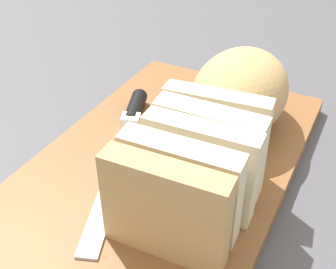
{
  "coord_description": "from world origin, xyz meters",
  "views": [
    {
      "loc": [
        0.36,
        0.18,
        0.34
      ],
      "look_at": [
        0.0,
        0.0,
        0.05
      ],
      "focal_mm": 45.78,
      "sensor_mm": 36.0,
      "label": 1
    }
  ],
  "objects": [
    {
      "name": "crumb_near_knife",
      "position": [
        0.04,
        0.02,
        0.02
      ],
      "size": [
        0.0,
        0.0,
        0.0
      ],
      "primitive_type": "sphere",
      "color": "#A8753D",
      "rests_on": "cutting_board"
    },
    {
      "name": "cutting_board",
      "position": [
        0.0,
        0.0,
        0.01
      ],
      "size": [
        0.44,
        0.29,
        0.02
      ],
      "primitive_type": "cube",
      "rotation": [
        0.0,
        0.0,
        -0.02
      ],
      "color": "brown",
      "rests_on": "ground_plane"
    },
    {
      "name": "bread_knife",
      "position": [
        -0.02,
        -0.07,
        0.03
      ],
      "size": [
        0.27,
        0.11,
        0.02
      ],
      "rotation": [
        0.0,
        0.0,
        0.34
      ],
      "color": "silver",
      "rests_on": "cutting_board"
    },
    {
      "name": "crumb_stray_left",
      "position": [
        -0.06,
        0.03,
        0.02
      ],
      "size": [
        0.01,
        0.01,
        0.01
      ],
      "primitive_type": "sphere",
      "color": "#A8753D",
      "rests_on": "cutting_board"
    },
    {
      "name": "crumb_near_loaf",
      "position": [
        0.02,
        -0.06,
        0.02
      ],
      "size": [
        0.01,
        0.01,
        0.01
      ],
      "primitive_type": "sphere",
      "color": "#A8753D",
      "rests_on": "cutting_board"
    },
    {
      "name": "crumb_stray_right",
      "position": [
        0.03,
        -0.0,
        0.02
      ],
      "size": [
        0.0,
        0.0,
        0.0
      ],
      "primitive_type": "sphere",
      "color": "#A8753D",
      "rests_on": "cutting_board"
    },
    {
      "name": "bread_loaf",
      "position": [
        -0.03,
        0.05,
        0.07
      ],
      "size": [
        0.33,
        0.13,
        0.1
      ],
      "rotation": [
        0.0,
        0.0,
        0.04
      ],
      "color": "tan",
      "rests_on": "cutting_board"
    },
    {
      "name": "ground_plane",
      "position": [
        0.0,
        0.0,
        0.0
      ],
      "size": [
        3.0,
        3.0,
        0.0
      ],
      "primitive_type": "plane",
      "color": "#4C4C51"
    }
  ]
}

